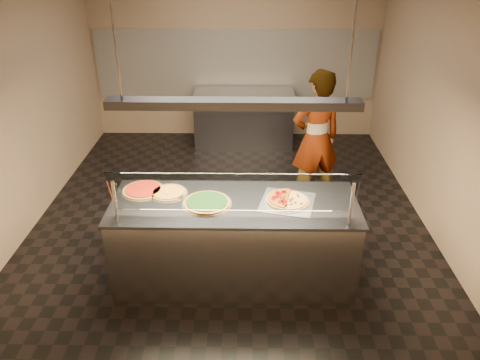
{
  "coord_description": "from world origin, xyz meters",
  "views": [
    {
      "loc": [
        0.22,
        -5.2,
        3.27
      ],
      "look_at": [
        0.14,
        -0.86,
        1.02
      ],
      "focal_mm": 35.0,
      "sensor_mm": 36.0,
      "label": 1
    }
  ],
  "objects_px": {
    "serving_counter": "(235,241)",
    "pizza_spinach": "(207,202)",
    "prep_table": "(244,118)",
    "half_pizza_pepperoni": "(277,199)",
    "worker": "(316,139)",
    "heat_lamp_housing": "(234,104)",
    "pizza_cheese": "(169,192)",
    "pizza_tomato": "(143,190)",
    "half_pizza_sausage": "(298,200)",
    "perforated_tray": "(287,202)",
    "sneeze_guard": "(233,193)",
    "pizza_spatula": "(170,193)"
  },
  "relations": [
    {
      "from": "serving_counter",
      "to": "half_pizza_pepperoni",
      "type": "xyz_separation_m",
      "value": [
        0.43,
        0.01,
        0.5
      ]
    },
    {
      "from": "worker",
      "to": "half_pizza_sausage",
      "type": "bearing_deg",
      "value": 58.2
    },
    {
      "from": "serving_counter",
      "to": "heat_lamp_housing",
      "type": "distance_m",
      "value": 1.48
    },
    {
      "from": "half_pizza_pepperoni",
      "to": "pizza_spinach",
      "type": "bearing_deg",
      "value": -176.45
    },
    {
      "from": "prep_table",
      "to": "heat_lamp_housing",
      "type": "height_order",
      "value": "heat_lamp_housing"
    },
    {
      "from": "serving_counter",
      "to": "pizza_tomato",
      "type": "height_order",
      "value": "pizza_tomato"
    },
    {
      "from": "half_pizza_pepperoni",
      "to": "heat_lamp_housing",
      "type": "xyz_separation_m",
      "value": [
        -0.43,
        -0.01,
        0.99
      ]
    },
    {
      "from": "pizza_cheese",
      "to": "pizza_spinach",
      "type": "bearing_deg",
      "value": -25.87
    },
    {
      "from": "pizza_tomato",
      "to": "pizza_spinach",
      "type": "bearing_deg",
      "value": -20.39
    },
    {
      "from": "half_pizza_pepperoni",
      "to": "half_pizza_sausage",
      "type": "bearing_deg",
      "value": -0.73
    },
    {
      "from": "half_pizza_pepperoni",
      "to": "serving_counter",
      "type": "bearing_deg",
      "value": -178.67
    },
    {
      "from": "pizza_spinach",
      "to": "pizza_tomato",
      "type": "bearing_deg",
      "value": 159.61
    },
    {
      "from": "sneeze_guard",
      "to": "half_pizza_pepperoni",
      "type": "relative_size",
      "value": 4.82
    },
    {
      "from": "serving_counter",
      "to": "prep_table",
      "type": "relative_size",
      "value": 1.43
    },
    {
      "from": "pizza_spinach",
      "to": "pizza_cheese",
      "type": "bearing_deg",
      "value": 154.13
    },
    {
      "from": "half_pizza_sausage",
      "to": "worker",
      "type": "distance_m",
      "value": 1.71
    },
    {
      "from": "pizza_spinach",
      "to": "pizza_cheese",
      "type": "xyz_separation_m",
      "value": [
        -0.41,
        0.2,
        -0.0
      ]
    },
    {
      "from": "pizza_cheese",
      "to": "heat_lamp_housing",
      "type": "relative_size",
      "value": 0.17
    },
    {
      "from": "pizza_spatula",
      "to": "worker",
      "type": "bearing_deg",
      "value": 42.42
    },
    {
      "from": "half_pizza_sausage",
      "to": "prep_table",
      "type": "bearing_deg",
      "value": 98.7
    },
    {
      "from": "pizza_tomato",
      "to": "worker",
      "type": "distance_m",
      "value": 2.45
    },
    {
      "from": "worker",
      "to": "pizza_tomato",
      "type": "bearing_deg",
      "value": 17.74
    },
    {
      "from": "perforated_tray",
      "to": "heat_lamp_housing",
      "type": "bearing_deg",
      "value": -179.01
    },
    {
      "from": "serving_counter",
      "to": "pizza_cheese",
      "type": "bearing_deg",
      "value": 166.3
    },
    {
      "from": "prep_table",
      "to": "heat_lamp_housing",
      "type": "relative_size",
      "value": 0.75
    },
    {
      "from": "sneeze_guard",
      "to": "half_pizza_pepperoni",
      "type": "height_order",
      "value": "sneeze_guard"
    },
    {
      "from": "half_pizza_sausage",
      "to": "perforated_tray",
      "type": "bearing_deg",
      "value": 178.97
    },
    {
      "from": "pizza_tomato",
      "to": "heat_lamp_housing",
      "type": "height_order",
      "value": "heat_lamp_housing"
    },
    {
      "from": "perforated_tray",
      "to": "heat_lamp_housing",
      "type": "height_order",
      "value": "heat_lamp_housing"
    },
    {
      "from": "pizza_spinach",
      "to": "pizza_tomato",
      "type": "relative_size",
      "value": 1.11
    },
    {
      "from": "half_pizza_pepperoni",
      "to": "half_pizza_sausage",
      "type": "distance_m",
      "value": 0.2
    },
    {
      "from": "pizza_cheese",
      "to": "pizza_spatula",
      "type": "xyz_separation_m",
      "value": [
        0.02,
        -0.03,
        0.01
      ]
    },
    {
      "from": "half_pizza_sausage",
      "to": "pizza_spinach",
      "type": "xyz_separation_m",
      "value": [
        -0.9,
        -0.04,
        -0.01
      ]
    },
    {
      "from": "heat_lamp_housing",
      "to": "pizza_spinach",
      "type": "bearing_deg",
      "value": -172.97
    },
    {
      "from": "serving_counter",
      "to": "prep_table",
      "type": "distance_m",
      "value": 3.72
    },
    {
      "from": "heat_lamp_housing",
      "to": "worker",
      "type": "bearing_deg",
      "value": 58.5
    },
    {
      "from": "half_pizza_pepperoni",
      "to": "pizza_cheese",
      "type": "height_order",
      "value": "half_pizza_pepperoni"
    },
    {
      "from": "pizza_cheese",
      "to": "heat_lamp_housing",
      "type": "xyz_separation_m",
      "value": [
        0.68,
        -0.17,
        1.01
      ]
    },
    {
      "from": "serving_counter",
      "to": "worker",
      "type": "bearing_deg",
      "value": 58.5
    },
    {
      "from": "sneeze_guard",
      "to": "pizza_spinach",
      "type": "distance_m",
      "value": 0.5
    },
    {
      "from": "half_pizza_pepperoni",
      "to": "half_pizza_sausage",
      "type": "relative_size",
      "value": 1.0
    },
    {
      "from": "worker",
      "to": "heat_lamp_housing",
      "type": "bearing_deg",
      "value": 40.01
    },
    {
      "from": "pizza_cheese",
      "to": "pizza_tomato",
      "type": "distance_m",
      "value": 0.28
    },
    {
      "from": "half_pizza_pepperoni",
      "to": "half_pizza_sausage",
      "type": "xyz_separation_m",
      "value": [
        0.2,
        -0.0,
        -0.01
      ]
    },
    {
      "from": "serving_counter",
      "to": "pizza_spinach",
      "type": "distance_m",
      "value": 0.55
    },
    {
      "from": "sneeze_guard",
      "to": "worker",
      "type": "relative_size",
      "value": 1.2
    },
    {
      "from": "half_pizza_pepperoni",
      "to": "worker",
      "type": "bearing_deg",
      "value": 70.18
    },
    {
      "from": "half_pizza_pepperoni",
      "to": "pizza_cheese",
      "type": "distance_m",
      "value": 1.12
    },
    {
      "from": "sneeze_guard",
      "to": "worker",
      "type": "xyz_separation_m",
      "value": [
        1.02,
        2.01,
        -0.3
      ]
    },
    {
      "from": "serving_counter",
      "to": "half_pizza_pepperoni",
      "type": "relative_size",
      "value": 5.34
    }
  ]
}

